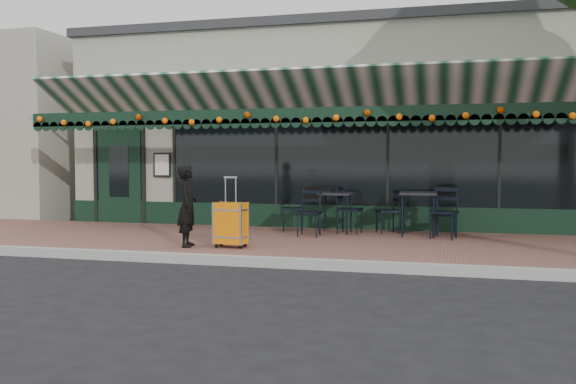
% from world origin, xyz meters
% --- Properties ---
extents(ground, '(80.00, 80.00, 0.00)m').
position_xyz_m(ground, '(0.00, 0.00, 0.00)').
color(ground, black).
rests_on(ground, ground).
extents(sidewalk, '(18.00, 4.00, 0.15)m').
position_xyz_m(sidewalk, '(0.00, 2.00, 0.07)').
color(sidewalk, brown).
rests_on(sidewalk, ground).
extents(curb, '(18.00, 0.16, 0.15)m').
position_xyz_m(curb, '(0.00, -0.08, 0.07)').
color(curb, '#9E9E99').
rests_on(curb, ground).
extents(restaurant_building, '(12.00, 9.60, 4.50)m').
position_xyz_m(restaurant_building, '(0.00, 7.84, 2.27)').
color(restaurant_building, gray).
rests_on(restaurant_building, ground).
extents(woman, '(0.45, 0.57, 1.38)m').
position_xyz_m(woman, '(-1.62, 0.65, 0.84)').
color(woman, black).
rests_on(woman, sidewalk).
extents(suitcase, '(0.54, 0.35, 1.17)m').
position_xyz_m(suitcase, '(-0.88, 0.74, 0.54)').
color(suitcase, orange).
rests_on(suitcase, sidewalk).
extents(cafe_table_a, '(0.68, 0.68, 0.84)m').
position_xyz_m(cafe_table_a, '(2.07, 3.10, 0.91)').
color(cafe_table_a, black).
rests_on(cafe_table_a, sidewalk).
extents(cafe_table_b, '(0.66, 0.66, 0.81)m').
position_xyz_m(cafe_table_b, '(0.44, 3.21, 0.88)').
color(cafe_table_b, black).
rests_on(cafe_table_b, sidewalk).
extents(chair_a_left, '(0.57, 0.57, 0.87)m').
position_xyz_m(chair_a_left, '(1.46, 3.44, 0.58)').
color(chair_a_left, black).
rests_on(chair_a_left, sidewalk).
extents(chair_a_right, '(0.43, 0.43, 0.80)m').
position_xyz_m(chair_a_right, '(2.59, 3.23, 0.55)').
color(chair_a_right, black).
rests_on(chair_a_right, sidewalk).
extents(chair_a_front, '(0.58, 0.58, 0.96)m').
position_xyz_m(chair_a_front, '(2.54, 2.82, 0.63)').
color(chair_a_front, black).
rests_on(chair_a_front, sidewalk).
extents(chair_b_left, '(0.56, 0.56, 0.91)m').
position_xyz_m(chair_b_left, '(-0.45, 3.22, 0.61)').
color(chair_b_left, black).
rests_on(chair_b_left, sidewalk).
extents(chair_b_right, '(0.52, 0.52, 0.94)m').
position_xyz_m(chair_b_right, '(0.73, 3.17, 0.62)').
color(chair_b_right, black).
rests_on(chair_b_right, sidewalk).
extents(chair_b_front, '(0.45, 0.45, 0.89)m').
position_xyz_m(chair_b_front, '(0.05, 2.54, 0.59)').
color(chair_b_front, black).
rests_on(chair_b_front, sidewalk).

